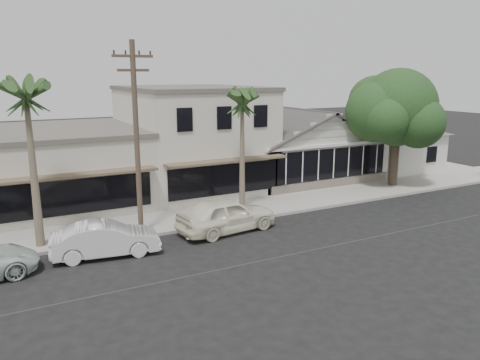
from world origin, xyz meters
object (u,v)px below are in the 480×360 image
car_0 (227,215)px  utility_pole (137,136)px  shade_tree (394,110)px  car_1 (106,239)px

car_0 → utility_pole: bearing=66.2°
utility_pole → car_0: utility_pole is taller
car_0 → shade_tree: size_ratio=0.63×
car_0 → car_1: bearing=87.2°
utility_pole → shade_tree: bearing=6.6°
utility_pole → car_0: size_ratio=1.80×
car_0 → shade_tree: 15.07m
car_1 → utility_pole: bearing=-43.0°
car_0 → car_1: 5.92m
car_1 → shade_tree: bearing=-71.6°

